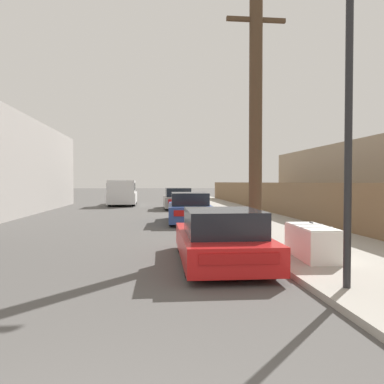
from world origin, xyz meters
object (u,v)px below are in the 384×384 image
at_px(pickup_truck, 123,193).
at_px(utility_pole, 256,115).
at_px(car_parked_mid, 189,208).
at_px(parked_sports_car_red, 221,239).
at_px(street_lamp, 349,108).
at_px(car_parked_far, 178,199).
at_px(discarded_fridge, 312,242).

height_order(pickup_truck, utility_pole, utility_pole).
bearing_deg(car_parked_mid, utility_pole, -73.01).
xyz_separation_m(parked_sports_car_red, street_lamp, (1.61, -2.53, 2.45)).
bearing_deg(parked_sports_car_red, pickup_truck, 101.36).
height_order(parked_sports_car_red, car_parked_mid, car_parked_mid).
bearing_deg(car_parked_mid, car_parked_far, 92.29).
bearing_deg(discarded_fridge, car_parked_mid, 105.82).
bearing_deg(discarded_fridge, parked_sports_car_red, 178.65).
bearing_deg(utility_pole, car_parked_mid, 104.42).
distance_m(car_parked_far, utility_pole, 14.79).
distance_m(car_parked_mid, utility_pole, 6.72).
distance_m(utility_pole, street_lamp, 5.42).
bearing_deg(car_parked_far, pickup_truck, 135.31).
bearing_deg(discarded_fridge, pickup_truck, 108.76).
bearing_deg(utility_pole, pickup_truck, 106.58).
xyz_separation_m(parked_sports_car_red, car_parked_mid, (0.11, 8.55, 0.07)).
height_order(car_parked_far, street_lamp, street_lamp).
height_order(pickup_truck, street_lamp, street_lamp).
relative_size(discarded_fridge, car_parked_far, 0.42).
distance_m(car_parked_mid, pickup_truck, 13.28).
xyz_separation_m(parked_sports_car_red, pickup_truck, (-3.89, 21.20, 0.40)).
distance_m(pickup_truck, utility_pole, 19.39).
distance_m(discarded_fridge, street_lamp, 3.50).
height_order(discarded_fridge, parked_sports_car_red, parked_sports_car_red).
distance_m(discarded_fridge, parked_sports_car_red, 2.06).
bearing_deg(pickup_truck, parked_sports_car_red, 99.34).
bearing_deg(pickup_truck, street_lamp, 101.98).
xyz_separation_m(discarded_fridge, pickup_truck, (-5.95, 21.37, 0.48)).
height_order(discarded_fridge, car_parked_mid, car_parked_mid).
bearing_deg(pickup_truck, discarded_fridge, 104.49).
height_order(car_parked_far, pickup_truck, pickup_truck).
height_order(car_parked_mid, street_lamp, street_lamp).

